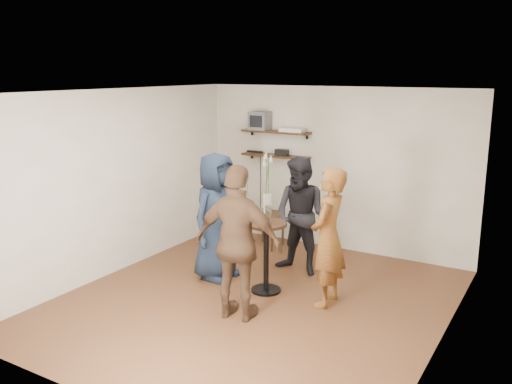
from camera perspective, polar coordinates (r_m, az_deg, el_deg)
room at (r=6.54m, az=-0.23°, el=-0.97°), size 4.58×5.08×2.68m
shelf_upper at (r=8.97m, az=2.09°, el=6.35°), size 1.20×0.25×0.04m
shelf_lower at (r=9.02m, az=2.07°, el=3.83°), size 1.20×0.25×0.04m
crt_monitor at (r=9.09m, az=0.47°, el=7.51°), size 0.32×0.30×0.30m
dvd_deck at (r=8.81m, az=3.93°, el=6.53°), size 0.40×0.24×0.06m
radio at (r=8.95m, az=2.73°, el=4.19°), size 0.22×0.10×0.10m
power_strip at (r=9.27m, az=-0.12°, el=4.28°), size 0.30×0.05×0.03m
side_table at (r=8.84m, az=1.18°, el=-2.81°), size 0.57×0.57×0.57m
vase_lilies at (r=8.73m, az=1.18°, el=-0.15°), size 0.20×0.21×1.03m
drinks_table at (r=7.04m, az=1.08°, el=-5.86°), size 0.51×0.51×0.94m
wine_glass_fl at (r=6.90m, az=0.54°, el=-2.23°), size 0.06×0.06×0.19m
wine_glass_fr at (r=6.85m, az=1.35°, el=-2.33°), size 0.06×0.06×0.19m
wine_glass_bl at (r=6.97m, az=1.26°, el=-1.95°), size 0.07×0.07×0.21m
wine_glass_br at (r=6.89m, az=1.38°, el=-2.09°), size 0.07×0.07×0.22m
person_plaid at (r=6.65m, az=7.59°, el=-4.76°), size 0.45×0.65×1.72m
person_dark at (r=7.64m, az=4.76°, el=-2.56°), size 0.87×0.72×1.67m
person_navy at (r=7.46m, az=-4.16°, el=-2.56°), size 0.65×0.92×1.77m
person_brown at (r=6.22m, az=-1.87°, el=-5.43°), size 1.11×0.57×1.82m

